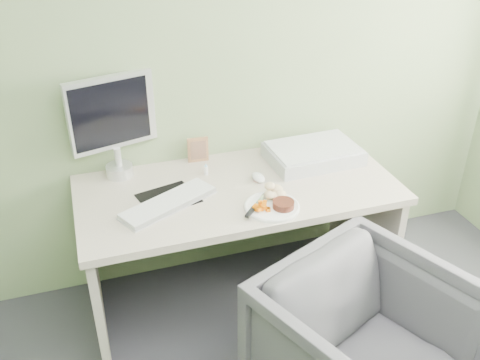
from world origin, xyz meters
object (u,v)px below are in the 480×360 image
object	(u,v)px
desk	(238,216)
desk_chair	(367,353)
plate	(272,207)
monitor	(113,121)
scanner	(313,154)

from	to	relation	value
desk	desk_chair	bearing A→B (deg)	-71.47
plate	monitor	world-z (taller)	monitor
desk	plate	bearing A→B (deg)	-68.95
scanner	desk	bearing A→B (deg)	-166.13
scanner	monitor	distance (m)	1.07
desk_chair	scanner	bearing A→B (deg)	56.53
plate	scanner	distance (m)	0.54
scanner	desk_chair	world-z (taller)	scanner
scanner	plate	bearing A→B (deg)	-137.91
plate	desk_chair	bearing A→B (deg)	-72.44
scanner	desk_chair	bearing A→B (deg)	-102.76
desk	scanner	distance (m)	0.54
plate	scanner	size ratio (longest dim) A/B	0.54
desk	plate	distance (m)	0.32
desk	scanner	xyz separation A→B (m)	(0.47, 0.14, 0.22)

